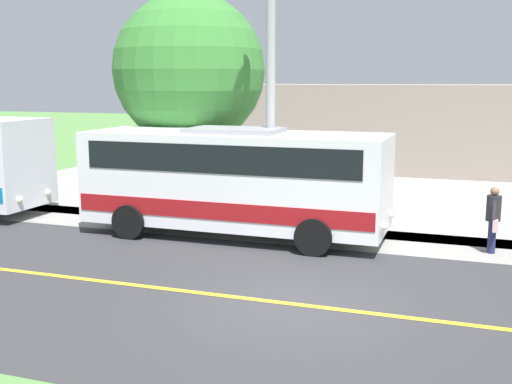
{
  "coord_description": "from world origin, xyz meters",
  "views": [
    {
      "loc": [
        10.53,
        2.92,
        4.03
      ],
      "look_at": [
        -3.5,
        -1.95,
        1.4
      ],
      "focal_mm": 43.81,
      "sensor_mm": 36.0,
      "label": 1
    }
  ],
  "objects": [
    {
      "name": "commercial_building",
      "position": [
        -21.4,
        0.55,
        1.95
      ],
      "size": [
        10.0,
        22.0,
        3.89
      ],
      "primitive_type": "cube",
      "color": "gray",
      "rests_on": "ground"
    },
    {
      "name": "parking_lot_surface",
      "position": [
        -12.4,
        3.0,
        0.0
      ],
      "size": [
        14.0,
        36.0,
        0.01
      ],
      "primitive_type": "cube",
      "color": "#9E9991",
      "rests_on": "ground"
    },
    {
      "name": "street_light_pole",
      "position": [
        -4.89,
        -2.07,
        4.74
      ],
      "size": [
        1.97,
        0.24,
        8.66
      ],
      "color": "#9E9EA3",
      "rests_on": "ground"
    },
    {
      "name": "road_surface",
      "position": [
        0.0,
        0.0,
        0.0
      ],
      "size": [
        8.0,
        100.0,
        0.01
      ],
      "primitive_type": "cube",
      "color": "#333335",
      "rests_on": "ground"
    },
    {
      "name": "ground_plane",
      "position": [
        0.0,
        0.0,
        0.0
      ],
      "size": [
        120.0,
        120.0,
        0.0
      ],
      "primitive_type": "plane",
      "color": "#548442"
    },
    {
      "name": "shuttle_bus_front",
      "position": [
        -4.57,
        -2.91,
        1.57
      ],
      "size": [
        2.79,
        8.04,
        2.85
      ],
      "color": "white",
      "rests_on": "ground"
    },
    {
      "name": "road_centre_line",
      "position": [
        0.0,
        0.0,
        0.01
      ],
      "size": [
        0.16,
        100.0,
        0.0
      ],
      "primitive_type": "cube",
      "color": "gold",
      "rests_on": "ground"
    },
    {
      "name": "tree_curbside",
      "position": [
        -7.4,
        -5.5,
        4.38
      ],
      "size": [
        4.7,
        4.7,
        6.74
      ],
      "color": "brown",
      "rests_on": "ground"
    },
    {
      "name": "pedestrian_with_bags",
      "position": [
        -5.0,
        3.5,
        0.85
      ],
      "size": [
        0.72,
        0.34,
        1.59
      ],
      "color": "#1E2347",
      "rests_on": "ground"
    },
    {
      "name": "sidewalk",
      "position": [
        -5.2,
        0.0,
        0.0
      ],
      "size": [
        2.4,
        100.0,
        0.01
      ],
      "primitive_type": "cube",
      "color": "gray",
      "rests_on": "ground"
    }
  ]
}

